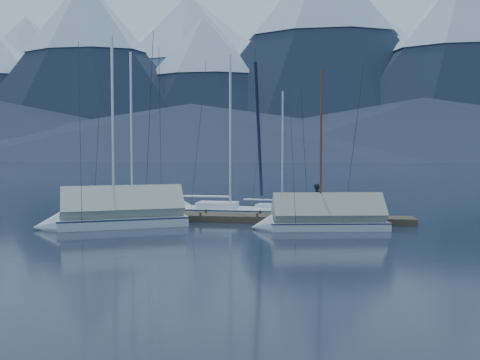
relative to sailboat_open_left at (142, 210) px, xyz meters
name	(u,v)px	position (x,y,z in m)	size (l,w,h in m)	color
ground	(234,226)	(6.45, -4.90, -0.19)	(1000.00, 1000.00, 0.00)	black
mountain_range	(313,81)	(10.57, 365.55, 58.47)	(877.00, 584.00, 150.50)	#475675
dock	(240,219)	(6.45, -2.90, -0.08)	(18.00, 1.50, 0.54)	#382D23
mooring_posts	(231,214)	(5.95, -2.90, 0.16)	(15.12, 1.52, 0.35)	#382D23
sailboat_open_left	(142,210)	(0.00, 0.00, 0.00)	(8.35, 4.31, 10.63)	silver
sailboat_open_mid	(240,214)	(6.15, -0.97, -0.01)	(7.68, 3.28, 10.08)	white
sailboat_open_right	(289,213)	(8.95, -0.15, -0.05)	(6.17, 2.74, 7.91)	silver
sailboat_covered_near	(318,220)	(10.51, -5.16, 0.23)	(6.69, 3.16, 8.38)	#B8BCC5
sailboat_covered_far	(111,217)	(0.45, -5.85, 0.31)	(7.48, 5.13, 10.19)	silver
person	(318,200)	(10.54, -2.82, 1.00)	(0.62, 0.40, 1.69)	black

